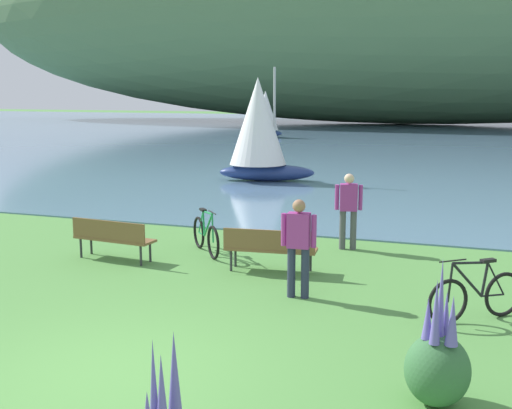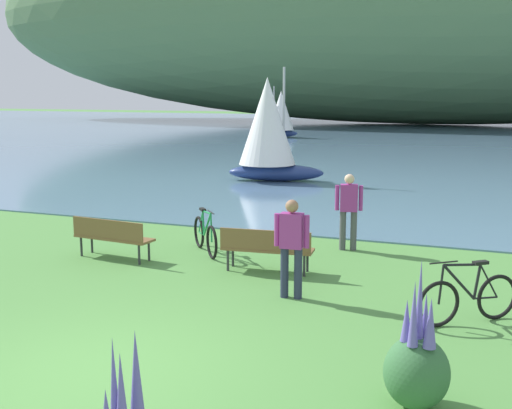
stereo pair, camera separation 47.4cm
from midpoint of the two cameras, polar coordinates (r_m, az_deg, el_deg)
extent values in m
plane|color=#518E42|center=(8.43, -12.55, -14.55)|extent=(200.00, 200.00, 0.00)
cube|color=#5B7F9E|center=(54.85, 16.61, 6.08)|extent=(180.00, 80.00, 0.04)
cube|color=brown|center=(12.41, 2.15, -4.04)|extent=(1.84, 0.67, 0.05)
cube|color=brown|center=(12.16, 1.93, -3.25)|extent=(1.79, 0.23, 0.40)
cylinder|color=#2D2D33|center=(12.81, -1.04, -4.63)|extent=(0.05, 0.05, 0.45)
cylinder|color=#2D2D33|center=(12.49, 5.75, -5.07)|extent=(0.05, 0.05, 0.45)
cylinder|color=#2D2D33|center=(12.50, -1.47, -5.00)|extent=(0.05, 0.05, 0.45)
cylinder|color=#2D2D33|center=(12.17, 5.49, -5.47)|extent=(0.05, 0.05, 0.45)
cube|color=brown|center=(13.64, -11.70, -2.95)|extent=(1.84, 0.65, 0.05)
cube|color=brown|center=(13.43, -12.29, -2.19)|extent=(1.80, 0.21, 0.40)
cylinder|color=#2D2D33|center=(14.29, -13.67, -3.36)|extent=(0.05, 0.05, 0.45)
cylinder|color=#2D2D33|center=(13.38, -8.64, -4.10)|extent=(0.05, 0.05, 0.45)
cylinder|color=#2D2D33|center=(14.05, -14.55, -3.63)|extent=(0.05, 0.05, 0.45)
cylinder|color=#2D2D33|center=(13.11, -9.48, -4.42)|extent=(0.05, 0.05, 0.45)
torus|color=black|center=(13.37, -3.00, -3.42)|extent=(0.52, 0.58, 0.72)
torus|color=black|center=(14.35, -4.22, -2.49)|extent=(0.52, 0.58, 0.72)
cylinder|color=#1E8C4C|center=(13.61, -3.42, -1.83)|extent=(0.43, 0.49, 0.61)
cylinder|color=#1E8C4C|center=(13.60, -3.48, -0.71)|extent=(0.46, 0.52, 0.09)
cylinder|color=#1E8C4C|center=(13.93, -3.80, -1.67)|extent=(0.11, 0.12, 0.54)
cylinder|color=#1E8C4C|center=(14.15, -3.98, -2.63)|extent=(0.30, 0.34, 0.05)
cylinder|color=#1E8C4C|center=(14.13, -4.04, -1.54)|extent=(0.26, 0.30, 0.56)
cylinder|color=#1E8C4C|center=(13.32, -3.04, -2.14)|extent=(0.08, 0.09, 0.60)
cube|color=black|center=(13.91, -3.86, -0.45)|extent=(0.23, 0.25, 0.05)
cylinder|color=black|center=(13.28, -3.08, -0.68)|extent=(0.33, 0.38, 0.02)
torus|color=black|center=(10.00, 17.47, -8.58)|extent=(0.59, 0.50, 0.72)
torus|color=black|center=(10.63, 22.12, -7.75)|extent=(0.59, 0.50, 0.72)
cylinder|color=black|center=(10.10, 19.13, -6.64)|extent=(0.50, 0.42, 0.61)
cylinder|color=black|center=(10.06, 19.40, -5.16)|extent=(0.53, 0.45, 0.09)
cylinder|color=black|center=(10.31, 20.58, -6.54)|extent=(0.12, 0.11, 0.54)
cylinder|color=black|center=(10.49, 21.23, -7.86)|extent=(0.35, 0.29, 0.05)
cylinder|color=black|center=(10.44, 21.49, -6.44)|extent=(0.30, 0.26, 0.56)
cylinder|color=black|center=(9.92, 17.68, -6.91)|extent=(0.09, 0.08, 0.60)
cube|color=black|center=(10.26, 20.86, -4.93)|extent=(0.25, 0.23, 0.05)
cylinder|color=black|center=(9.85, 17.91, -5.00)|extent=(0.39, 0.32, 0.02)
cylinder|color=#4C4C51|center=(14.26, 8.77, -2.33)|extent=(0.14, 0.14, 0.88)
cylinder|color=#4C4C51|center=(14.27, 9.74, -2.35)|extent=(0.14, 0.14, 0.88)
cube|color=#9E338C|center=(14.12, 9.34, 0.59)|extent=(0.42, 0.31, 0.60)
sphere|color=beige|center=(14.06, 9.39, 2.28)|extent=(0.22, 0.22, 0.22)
cylinder|color=#9E338C|center=(14.11, 8.28, 0.61)|extent=(0.09, 0.09, 0.56)
cylinder|color=#9E338C|center=(14.13, 10.39, 0.57)|extent=(0.09, 0.09, 0.56)
cylinder|color=#282D47|center=(10.89, 3.84, -6.14)|extent=(0.14, 0.14, 0.88)
cylinder|color=#282D47|center=(10.84, 5.08, -6.24)|extent=(0.14, 0.14, 0.88)
cube|color=#9E338C|center=(10.68, 4.51, -2.37)|extent=(0.39, 0.24, 0.60)
sphere|color=#9E7051|center=(10.60, 4.54, -0.16)|extent=(0.22, 0.22, 0.22)
cylinder|color=#9E338C|center=(10.74, 3.16, -2.29)|extent=(0.09, 0.09, 0.56)
cylinder|color=#9E338C|center=(10.63, 5.88, -2.46)|extent=(0.09, 0.09, 0.56)
ellipsoid|color=#386B3D|center=(7.53, 16.08, -14.37)|extent=(0.73, 0.73, 0.82)
cylinder|color=#386B3D|center=(7.39, 15.16, -12.24)|extent=(0.02, 0.02, 0.12)
cone|color=#6B5BB7|center=(7.28, 15.27, -10.06)|extent=(0.13, 0.13, 0.48)
cylinder|color=#386B3D|center=(7.28, 17.18, -12.69)|extent=(0.02, 0.02, 0.12)
cone|color=#6B5BB7|center=(7.15, 17.33, -10.18)|extent=(0.14, 0.14, 0.56)
cylinder|color=#386B3D|center=(7.48, 16.73, -12.02)|extent=(0.02, 0.02, 0.12)
cone|color=#6B5BB7|center=(7.37, 16.86, -9.64)|extent=(0.11, 0.11, 0.54)
cylinder|color=#386B3D|center=(7.27, 15.77, -12.65)|extent=(0.02, 0.02, 0.12)
cone|color=#6B5BB7|center=(7.12, 15.94, -9.47)|extent=(0.12, 0.12, 0.73)
cylinder|color=#386B3D|center=(7.42, 16.20, -12.20)|extent=(0.02, 0.02, 0.12)
cone|color=#6B5BB7|center=(7.23, 16.41, -8.32)|extent=(0.11, 0.11, 0.94)
cone|color=#6B5BB7|center=(5.35, -8.15, -15.54)|extent=(0.15, 0.15, 0.88)
cone|color=#6B5BB7|center=(5.24, -10.04, -16.14)|extent=(0.10, 0.10, 0.88)
cone|color=#6B5BB7|center=(5.20, -9.37, -16.98)|extent=(0.13, 0.13, 0.78)
ellipsoid|color=navy|center=(24.83, 2.36, 2.90)|extent=(3.88, 1.91, 0.65)
cylinder|color=#B2B2B2|center=(24.63, 3.08, 7.95)|extent=(0.09, 0.09, 3.73)
cone|color=white|center=(24.69, 1.58, 7.54)|extent=(2.68, 2.68, 3.36)
ellipsoid|color=navy|center=(48.68, 2.19, 6.40)|extent=(3.19, 2.74, 0.58)
cylinder|color=#B2B2B2|center=(48.51, 1.91, 8.68)|extent=(0.08, 0.08, 3.30)
cone|color=white|center=(48.69, 2.55, 8.48)|extent=(2.74, 2.74, 2.97)
camera|label=1|loc=(0.24, -89.04, 0.17)|focal=44.35mm
camera|label=2|loc=(0.24, 90.96, -0.17)|focal=44.35mm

